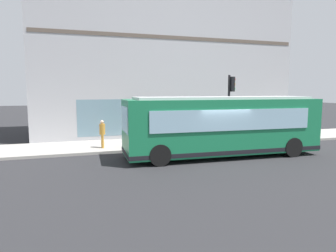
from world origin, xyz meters
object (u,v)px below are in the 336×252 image
Objects in this scene: pedestrian_walking_along_curb at (162,130)px; fire_hydrant at (221,134)px; pedestrian_near_building_entrance at (181,129)px; newspaper_vending_box at (139,136)px; traffic_light_near_corner at (231,96)px; pedestrian_by_light_pole at (102,132)px; city_bus_nearside at (222,126)px.

fire_hydrant is at bearing -77.75° from pedestrian_walking_along_curb.
pedestrian_near_building_entrance is (-0.03, -1.19, -0.02)m from pedestrian_walking_along_curb.
pedestrian_walking_along_curb is at bearing 88.76° from pedestrian_near_building_entrance.
newspaper_vending_box is (-0.02, 5.57, 0.09)m from fire_hydrant.
pedestrian_by_light_pole is (0.65, 7.71, -2.00)m from traffic_light_near_corner.
pedestrian_walking_along_curb is at bearing 35.96° from city_bus_nearside.
city_bus_nearside is 6.67m from pedestrian_by_light_pole.
fire_hydrant is 0.82× the size of newspaper_vending_box.
city_bus_nearside reaches higher than fire_hydrant.
traffic_light_near_corner is at bearing -36.08° from city_bus_nearside.
pedestrian_walking_along_curb is 1.02× the size of pedestrian_near_building_entrance.
city_bus_nearside reaches higher than pedestrian_near_building_entrance.
traffic_light_near_corner is 4.63× the size of newspaper_vending_box.
pedestrian_near_building_entrance is at bearing 107.08° from fire_hydrant.
pedestrian_by_light_pole is 0.97× the size of pedestrian_walking_along_curb.
pedestrian_by_light_pole is at bearing 108.07° from newspaper_vending_box.
fire_hydrant is 0.45× the size of pedestrian_walking_along_curb.
newspaper_vending_box is (4.07, 3.50, -0.95)m from city_bus_nearside.
city_bus_nearside is 11.24× the size of newspaper_vending_box.
traffic_light_near_corner is 2.64× the size of pedestrian_by_light_pole.
pedestrian_near_building_entrance reaches higher than newspaper_vending_box.
pedestrian_near_building_entrance is at bearing 82.00° from traffic_light_near_corner.
city_bus_nearside is 6.22× the size of pedestrian_walking_along_curb.
pedestrian_by_light_pole is 4.67m from pedestrian_near_building_entrance.
pedestrian_near_building_entrance is at bearing -111.56° from newspaper_vending_box.
pedestrian_near_building_entrance is (3.11, 1.09, -0.50)m from city_bus_nearside.
pedestrian_walking_along_curb is (0.45, 4.24, -1.97)m from traffic_light_near_corner.
pedestrian_walking_along_curb reaches higher than pedestrian_near_building_entrance.
traffic_light_near_corner is at bearing 175.52° from fire_hydrant.
pedestrian_walking_along_curb is 1.81× the size of newspaper_vending_box.
pedestrian_by_light_pole is 1.75× the size of newspaper_vending_box.
pedestrian_walking_along_curb reaches higher than pedestrian_by_light_pole.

